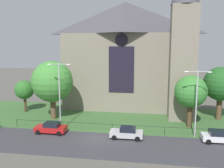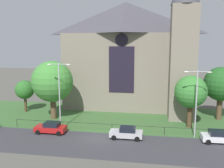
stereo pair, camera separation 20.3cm
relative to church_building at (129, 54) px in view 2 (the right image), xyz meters
name	(u,v)px [view 2 (the right image)]	position (x,y,z in m)	size (l,w,h in m)	color
ground	(110,116)	(-2.29, -8.01, -10.27)	(160.00, 160.00, 0.00)	#56544C
road_asphalt	(94,144)	(-2.29, -20.01, -10.27)	(120.00, 8.00, 0.01)	#38383D
grass_verge	(108,120)	(-2.29, -10.01, -10.27)	(120.00, 20.00, 0.01)	#3D6633
church_building	(129,54)	(0.00, 0.00, 0.00)	(23.20, 16.20, 26.00)	gray
iron_railing	(112,125)	(-0.77, -15.51, -9.31)	(28.53, 0.07, 1.13)	black
tree_left_near	(52,82)	(-11.25, -10.80, -4.15)	(6.61, 6.61, 9.47)	brown
tree_left_far	(25,90)	(-17.98, -7.43, -6.29)	(3.40, 3.40, 5.73)	#4C3823
tree_right_near	(191,92)	(10.07, -11.54, -5.03)	(4.66, 4.66, 7.64)	#4C3823
tree_right_far	(221,84)	(15.31, -6.87, -4.50)	(5.41, 5.41, 8.54)	brown
streetlamp_near	(59,89)	(-8.21, -15.61, -4.33)	(3.37, 0.26, 9.52)	#B2B2B7
streetlamp_far	(197,96)	(10.19, -15.61, -4.72)	(3.37, 0.26, 8.81)	#B2B2B7
parked_car_red	(51,128)	(-8.97, -17.17, -9.53)	(4.20, 2.03, 1.51)	#B21919
parked_car_silver	(127,133)	(1.45, -17.45, -9.53)	(4.20, 2.02, 1.51)	#B7B7BC
parked_car_white	(219,137)	(12.84, -17.00, -9.53)	(4.24, 2.10, 1.51)	silver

